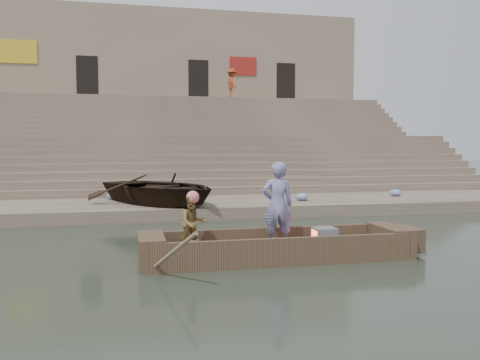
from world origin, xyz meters
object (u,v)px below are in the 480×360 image
object	(u,v)px
main_rowboat	(277,254)
pedestrian	(232,84)
beached_rowboat	(160,189)
rowing_man	(193,223)
standing_man	(277,205)
television	(324,237)

from	to	relation	value
main_rowboat	pedestrian	size ratio (longest dim) A/B	2.68
pedestrian	beached_rowboat	bearing A→B (deg)	155.24
rowing_man	beached_rowboat	distance (m)	6.86
standing_man	rowing_man	distance (m)	1.79
beached_rowboat	rowing_man	bearing A→B (deg)	-122.17
main_rowboat	pedestrian	world-z (taller)	pedestrian
television	main_rowboat	bearing A→B (deg)	-180.00
main_rowboat	standing_man	bearing A→B (deg)	72.48
rowing_man	television	size ratio (longest dim) A/B	2.50
main_rowboat	pedestrian	xyz separation A→B (m)	(3.40, 21.00, 6.02)
rowing_man	main_rowboat	bearing A→B (deg)	-16.20
standing_man	rowing_man	bearing A→B (deg)	6.71
standing_man	television	size ratio (longest dim) A/B	3.88
standing_man	main_rowboat	bearing A→B (deg)	78.27
beached_rowboat	standing_man	bearing A→B (deg)	-107.79
standing_man	beached_rowboat	size ratio (longest dim) A/B	0.36
main_rowboat	television	distance (m)	1.07
main_rowboat	rowing_man	distance (m)	1.85
television	beached_rowboat	size ratio (longest dim) A/B	0.09
rowing_man	pedestrian	size ratio (longest dim) A/B	0.62
rowing_man	television	distance (m)	2.77
main_rowboat	standing_man	world-z (taller)	standing_man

